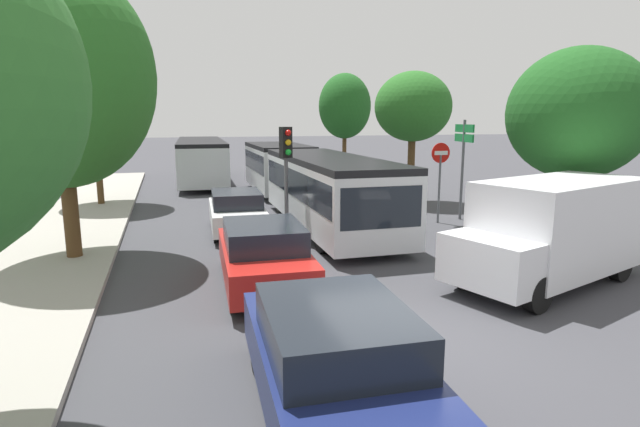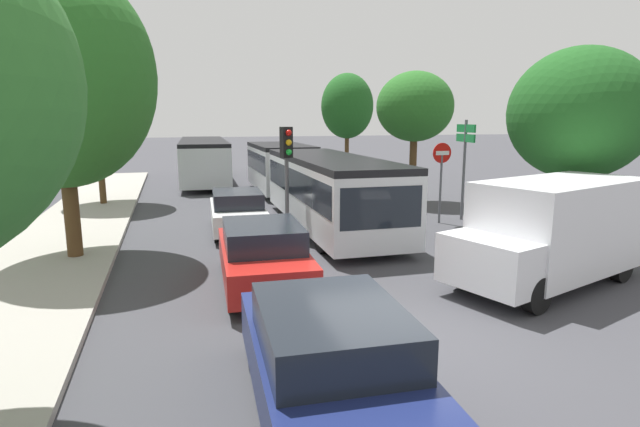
{
  "view_description": "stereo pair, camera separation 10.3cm",
  "coord_description": "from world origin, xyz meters",
  "views": [
    {
      "loc": [
        -3.55,
        -7.05,
        3.61
      ],
      "look_at": [
        0.2,
        5.15,
        1.2
      ],
      "focal_mm": 28.0,
      "sensor_mm": 36.0,
      "label": 1
    },
    {
      "loc": [
        -3.45,
        -7.08,
        3.61
      ],
      "look_at": [
        0.2,
        5.15,
        1.2
      ],
      "focal_mm": 28.0,
      "sensor_mm": 36.0,
      "label": 2
    }
  ],
  "objects": [
    {
      "name": "traffic_light",
      "position": [
        -0.17,
        7.34,
        2.5
      ],
      "size": [
        0.37,
        0.39,
        3.4
      ],
      "rotation": [
        0.0,
        0.0,
        -1.29
      ],
      "color": "#56595E",
      "rests_on": "ground"
    },
    {
      "name": "white_van",
      "position": [
        4.52,
        1.69,
        1.24
      ],
      "size": [
        5.36,
        3.41,
        2.31
      ],
      "rotation": [
        0.0,
        0.0,
        3.46
      ],
      "color": "silver",
      "rests_on": "ground"
    },
    {
      "name": "tree_right_near",
      "position": [
        7.32,
        4.32,
        3.67
      ],
      "size": [
        3.79,
        3.79,
        5.57
      ],
      "color": "#51381E",
      "rests_on": "ground"
    },
    {
      "name": "ground_plane",
      "position": [
        0.0,
        0.0,
        0.0
      ],
      "size": [
        200.0,
        200.0,
        0.0
      ],
      "primitive_type": "plane",
      "color": "#3D3D42"
    },
    {
      "name": "tree_left_far",
      "position": [
        -6.27,
        15.4,
        4.23
      ],
      "size": [
        4.19,
        4.19,
        6.19
      ],
      "color": "#51381E",
      "rests_on": "ground"
    },
    {
      "name": "queued_car_navy",
      "position": [
        -1.74,
        -1.77,
        0.74
      ],
      "size": [
        2.02,
        4.3,
        1.46
      ],
      "rotation": [
        0.0,
        0.0,
        1.51
      ],
      "color": "navy",
      "rests_on": "ground"
    },
    {
      "name": "queued_car_white",
      "position": [
        -1.47,
        8.88,
        0.68
      ],
      "size": [
        1.87,
        3.98,
        1.35
      ],
      "rotation": [
        0.0,
        0.0,
        1.51
      ],
      "color": "white",
      "rests_on": "ground"
    },
    {
      "name": "articulated_bus",
      "position": [
        1.61,
        12.06,
        1.39
      ],
      "size": [
        2.81,
        16.31,
        2.41
      ],
      "rotation": [
        0.0,
        0.0,
        -1.59
      ],
      "color": "silver",
      "rests_on": "ground"
    },
    {
      "name": "direction_sign_post",
      "position": [
        6.66,
        8.64,
        2.55
      ],
      "size": [
        0.23,
        1.4,
        3.6
      ],
      "rotation": [
        0.0,
        0.0,
        3.02
      ],
      "color": "#56595E",
      "rests_on": "ground"
    },
    {
      "name": "city_bus_rear",
      "position": [
        -1.61,
        23.0,
        1.42
      ],
      "size": [
        3.08,
        11.49,
        2.45
      ],
      "rotation": [
        0.0,
        0.0,
        1.52
      ],
      "color": "silver",
      "rests_on": "ground"
    },
    {
      "name": "queued_car_red",
      "position": [
        -1.65,
        3.31,
        0.72
      ],
      "size": [
        1.97,
        4.19,
        1.42
      ],
      "rotation": [
        0.0,
        0.0,
        1.51
      ],
      "color": "#B21E19",
      "rests_on": "ground"
    },
    {
      "name": "tree_right_far",
      "position": [
        7.13,
        22.49,
        4.41
      ],
      "size": [
        3.21,
        3.21,
        6.4
      ],
      "color": "#51381E",
      "rests_on": "ground"
    },
    {
      "name": "tree_right_mid",
      "position": [
        6.64,
        12.57,
        4.13
      ],
      "size": [
        3.28,
        3.28,
        5.63
      ],
      "color": "#51381E",
      "rests_on": "ground"
    },
    {
      "name": "no_entry_sign",
      "position": [
        5.55,
        8.31,
        1.88
      ],
      "size": [
        0.7,
        0.08,
        2.82
      ],
      "rotation": [
        0.0,
        0.0,
        -1.57
      ],
      "color": "#56595E",
      "rests_on": "ground"
    },
    {
      "name": "kerb_strip_left",
      "position": [
        -6.59,
        11.5,
        0.07
      ],
      "size": [
        3.2,
        33.0,
        0.14
      ],
      "primitive_type": "cube",
      "color": "#9E998E",
      "rests_on": "ground"
    },
    {
      "name": "tree_left_mid",
      "position": [
        -5.94,
        6.7,
        4.51
      ],
      "size": [
        4.58,
        4.58,
        7.38
      ],
      "color": "#51381E",
      "rests_on": "ground"
    }
  ]
}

